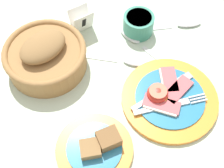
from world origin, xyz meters
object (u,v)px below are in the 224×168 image
at_px(number_card, 82,20).
at_px(teaspoon_by_saucer, 137,42).
at_px(teaspoon_near_cup, 180,25).
at_px(sugar_cup, 138,24).
at_px(breakfast_plate, 168,98).
at_px(bread_plate, 96,148).
at_px(bread_basket, 45,56).
at_px(teaspoon_stray, 126,61).

distance_m(number_card, teaspoon_by_saucer, 0.17).
bearing_deg(teaspoon_near_cup, sugar_cup, -179.01).
bearing_deg(breakfast_plate, bread_plate, -170.69).
height_order(number_card, teaspoon_by_saucer, number_card).
height_order(breakfast_plate, teaspoon_by_saucer, breakfast_plate).
bearing_deg(bread_plate, number_card, 70.37).
height_order(sugar_cup, teaspoon_near_cup, sugar_cup).
relative_size(sugar_cup, bread_basket, 0.40).
xyz_separation_m(breakfast_plate, teaspoon_by_saucer, (0.02, 0.19, -0.01)).
bearing_deg(bread_basket, sugar_cup, -1.10).
bearing_deg(teaspoon_stray, teaspoon_by_saucer, 74.71).
height_order(breakfast_plate, bread_plate, bread_plate).
height_order(breakfast_plate, teaspoon_near_cup, breakfast_plate).
height_order(number_card, teaspoon_near_cup, number_card).
height_order(sugar_cup, number_card, number_card).
bearing_deg(teaspoon_near_cup, number_card, 174.90).
bearing_deg(number_card, teaspoon_stray, -74.84).
distance_m(breakfast_plate, sugar_cup, 0.24).
distance_m(breakfast_plate, number_card, 0.32).
distance_m(bread_plate, teaspoon_stray, 0.26).
relative_size(breakfast_plate, teaspoon_by_saucer, 1.26).
bearing_deg(teaspoon_by_saucer, teaspoon_stray, 110.04).
relative_size(breakfast_plate, teaspoon_near_cup, 1.28).
relative_size(sugar_cup, teaspoon_by_saucer, 0.45).
relative_size(breakfast_plate, teaspoon_stray, 1.46).
bearing_deg(bread_basket, number_card, 28.32).
distance_m(sugar_cup, number_card, 0.16).
xyz_separation_m(number_card, teaspoon_stray, (0.06, -0.16, -0.03)).
xyz_separation_m(bread_plate, bread_basket, (-0.01, 0.27, 0.03)).
bearing_deg(breakfast_plate, sugar_cup, 78.84).
bearing_deg(breakfast_plate, number_card, 106.77).
relative_size(breakfast_plate, bread_basket, 1.12).
xyz_separation_m(breakfast_plate, bread_plate, (-0.22, -0.04, 0.00)).
relative_size(bread_basket, teaspoon_by_saucer, 1.13).
distance_m(teaspoon_near_cup, teaspoon_stray, 0.21).
height_order(breakfast_plate, sugar_cup, sugar_cup).
height_order(teaspoon_by_saucer, teaspoon_near_cup, same).
xyz_separation_m(bread_plate, sugar_cup, (0.26, 0.27, 0.02)).
bearing_deg(bread_plate, teaspoon_stray, 45.95).
bearing_deg(teaspoon_near_cup, teaspoon_by_saucer, -161.76).
distance_m(sugar_cup, teaspoon_by_saucer, 0.05).
xyz_separation_m(bread_plate, number_card, (0.12, 0.34, 0.03)).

